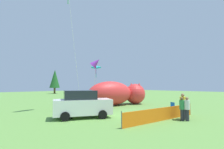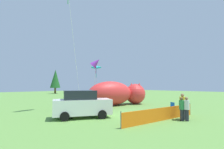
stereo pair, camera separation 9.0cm
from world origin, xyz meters
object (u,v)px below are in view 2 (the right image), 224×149
Objects in this scene: spectator_in_grey_shirt at (187,108)px; spectator_in_white_shirt at (183,105)px; folding_chair at (171,107)px; spectator_in_green_shirt at (185,107)px; spectator_in_yellow_shirt at (182,108)px; parked_car at (82,104)px; kite_teal_diamond at (96,68)px; inflatable_cat at (117,94)px; kite_purple_delta at (96,63)px.

spectator_in_white_shirt reaches higher than spectator_in_grey_shirt.
folding_chair is 3.26m from spectator_in_green_shirt.
spectator_in_yellow_shirt is (-0.31, -0.07, -0.14)m from spectator_in_white_shirt.
spectator_in_green_shirt is 0.68m from spectator_in_yellow_shirt.
parked_car is 0.93× the size of kite_teal_diamond.
spectator_in_green_shirt is (-2.69, -9.67, -0.49)m from inflatable_cat.
spectator_in_yellow_shirt is (-2.99, -2.34, 0.38)m from folding_chair.
inflatable_cat is 4.28m from kite_teal_diamond.
parked_car is 2.85× the size of spectator_in_yellow_shirt.
kite_purple_delta is at bearing 87.48° from spectator_in_yellow_shirt.
parked_car is at bearing 130.78° from spectator_in_white_shirt.
spectator_in_green_shirt is at bearing 1.50° from spectator_in_white_shirt.
spectator_in_green_shirt is (5.23, -5.63, -0.16)m from parked_car.
folding_chair is 0.57× the size of spectator_in_green_shirt.
kite_teal_diamond is at bearing 70.66° from parked_car.
spectator_in_white_shirt is at bearing 12.28° from spectator_in_yellow_shirt.
spectator_in_white_shirt is (-2.68, -2.28, 0.51)m from folding_chair.
spectator_in_white_shirt reaches higher than spectator_in_green_shirt.
folding_chair is 0.16× the size of kite_purple_delta.
kite_purple_delta is (-2.53, 7.97, 4.59)m from folding_chair.
folding_chair is 0.55× the size of spectator_in_yellow_shirt.
kite_teal_diamond reaches higher than spectator_in_white_shirt.
inflatable_cat is at bearing -10.89° from kite_purple_delta.
parked_car reaches higher than spectator_in_white_shirt.
spectator_in_yellow_shirt is 12.63m from kite_teal_diamond.
inflatable_cat is at bearing -72.57° from folding_chair.
folding_chair is at bearing 40.36° from spectator_in_white_shirt.
spectator_in_green_shirt reaches higher than folding_chair.
folding_chair is at bearing -72.35° from kite_purple_delta.
folding_chair is at bearing 42.60° from spectator_in_grey_shirt.
parked_car is 9.59m from kite_teal_diamond.
spectator_in_yellow_shirt is (-3.36, -9.75, -0.47)m from inflatable_cat.
spectator_in_yellow_shirt is at bearing -173.49° from spectator_in_green_shirt.
spectator_in_grey_shirt is 1.05× the size of spectator_in_green_shirt.
spectator_in_grey_shirt is at bearing -92.00° from kite_purple_delta.
kite_purple_delta is at bearing -52.06° from folding_chair.
inflatable_cat is 10.16m from spectator_in_white_shirt.
parked_car is at bearing 132.88° from spectator_in_green_shirt.
kite_purple_delta is at bearing 68.80° from parked_car.
inflatable_cat is 10.32m from spectator_in_yellow_shirt.
kite_teal_diamond reaches higher than inflatable_cat.
spectator_in_white_shirt is (-0.36, -0.01, 0.16)m from spectator_in_green_shirt.
folding_chair is 7.46m from inflatable_cat.
kite_teal_diamond is (1.77, 11.91, 3.80)m from spectator_in_yellow_shirt.
inflatable_cat is 4.77m from kite_purple_delta.
kite_purple_delta is at bearing 88.00° from spectator_in_grey_shirt.
spectator_in_grey_shirt reaches higher than spectator_in_yellow_shirt.
spectator_in_green_shirt is at bearing -88.77° from kite_purple_delta.
parked_car is 7.93m from kite_purple_delta.
spectator_in_green_shirt is at bearing -95.31° from kite_teal_diamond.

